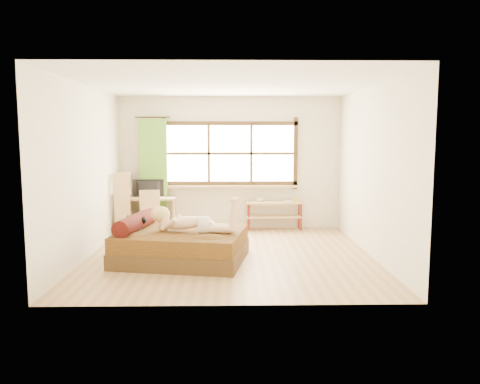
{
  "coord_description": "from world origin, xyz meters",
  "views": [
    {
      "loc": [
        0.02,
        -7.34,
        1.89
      ],
      "look_at": [
        0.16,
        0.2,
        1.0
      ],
      "focal_mm": 35.0,
      "sensor_mm": 36.0,
      "label": 1
    }
  ],
  "objects_px": {
    "woman": "(191,213)",
    "bookshelf": "(123,203)",
    "desk": "(148,202)",
    "chair": "(150,210)",
    "kitten": "(136,223)",
    "pipe_shelf": "(275,209)",
    "bed": "(179,244)"
  },
  "relations": [
    {
      "from": "kitten",
      "to": "bookshelf",
      "type": "xyz_separation_m",
      "value": [
        -0.63,
        1.9,
        0.04
      ]
    },
    {
      "from": "kitten",
      "to": "chair",
      "type": "xyz_separation_m",
      "value": [
        -0.1,
        1.79,
        -0.1
      ]
    },
    {
      "from": "bookshelf",
      "to": "desk",
      "type": "bearing_deg",
      "value": 21.89
    },
    {
      "from": "woman",
      "to": "pipe_shelf",
      "type": "bearing_deg",
      "value": 68.58
    },
    {
      "from": "bed",
      "to": "chair",
      "type": "bearing_deg",
      "value": 122.45
    },
    {
      "from": "bed",
      "to": "kitten",
      "type": "height_order",
      "value": "bed"
    },
    {
      "from": "bed",
      "to": "kitten",
      "type": "xyz_separation_m",
      "value": [
        -0.67,
        0.09,
        0.32
      ]
    },
    {
      "from": "kitten",
      "to": "pipe_shelf",
      "type": "xyz_separation_m",
      "value": [
        2.37,
        2.29,
        -0.15
      ]
    },
    {
      "from": "desk",
      "to": "pipe_shelf",
      "type": "height_order",
      "value": "desk"
    },
    {
      "from": "bed",
      "to": "pipe_shelf",
      "type": "distance_m",
      "value": 2.93
    },
    {
      "from": "woman",
      "to": "desk",
      "type": "xyz_separation_m",
      "value": [
        -1.06,
        2.32,
        -0.15
      ]
    },
    {
      "from": "desk",
      "to": "chair",
      "type": "distance_m",
      "value": 0.4
    },
    {
      "from": "bed",
      "to": "bookshelf",
      "type": "distance_m",
      "value": 2.41
    },
    {
      "from": "woman",
      "to": "desk",
      "type": "bearing_deg",
      "value": 124.77
    },
    {
      "from": "bookshelf",
      "to": "pipe_shelf",
      "type": "bearing_deg",
      "value": -1.86
    },
    {
      "from": "kitten",
      "to": "pipe_shelf",
      "type": "distance_m",
      "value": 3.3
    },
    {
      "from": "woman",
      "to": "desk",
      "type": "relative_size",
      "value": 1.13
    },
    {
      "from": "woman",
      "to": "bookshelf",
      "type": "bearing_deg",
      "value": 136.31
    },
    {
      "from": "bed",
      "to": "woman",
      "type": "distance_m",
      "value": 0.53
    },
    {
      "from": "chair",
      "to": "bookshelf",
      "type": "xyz_separation_m",
      "value": [
        -0.53,
        0.11,
        0.13
      ]
    },
    {
      "from": "desk",
      "to": "bookshelf",
      "type": "relative_size",
      "value": 0.96
    },
    {
      "from": "woman",
      "to": "bookshelf",
      "type": "relative_size",
      "value": 1.08
    },
    {
      "from": "bed",
      "to": "chair",
      "type": "height_order",
      "value": "chair"
    },
    {
      "from": "woman",
      "to": "bookshelf",
      "type": "height_order",
      "value": "bookshelf"
    },
    {
      "from": "chair",
      "to": "pipe_shelf",
      "type": "distance_m",
      "value": 2.52
    },
    {
      "from": "chair",
      "to": "pipe_shelf",
      "type": "bearing_deg",
      "value": 5.3
    },
    {
      "from": "woman",
      "to": "pipe_shelf",
      "type": "xyz_separation_m",
      "value": [
        1.5,
        2.44,
        -0.32
      ]
    },
    {
      "from": "desk",
      "to": "bookshelf",
      "type": "xyz_separation_m",
      "value": [
        -0.44,
        -0.26,
        0.01
      ]
    },
    {
      "from": "kitten",
      "to": "desk",
      "type": "xyz_separation_m",
      "value": [
        -0.19,
        2.17,
        0.02
      ]
    },
    {
      "from": "woman",
      "to": "pipe_shelf",
      "type": "relative_size",
      "value": 1.11
    },
    {
      "from": "chair",
      "to": "pipe_shelf",
      "type": "relative_size",
      "value": 0.74
    },
    {
      "from": "desk",
      "to": "kitten",
      "type": "bearing_deg",
      "value": -90.99
    }
  ]
}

